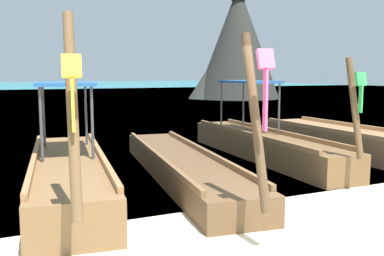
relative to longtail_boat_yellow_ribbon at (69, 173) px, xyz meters
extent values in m
plane|color=beige|center=(2.51, -3.90, -0.38)|extent=(120.00, 120.00, 0.00)
plane|color=teal|center=(2.51, 58.20, -0.38)|extent=(120.00, 120.00, 0.00)
cube|color=brown|center=(0.00, 0.01, -0.06)|extent=(1.91, 5.66, 0.63)
cube|color=#9F7246|center=(-0.56, 0.08, 0.30)|extent=(0.72, 5.08, 0.10)
cube|color=#9F7246|center=(0.56, -0.07, 0.30)|extent=(0.72, 5.08, 0.10)
cylinder|color=brown|center=(-0.38, -3.01, 1.35)|extent=(0.24, 0.95, 2.24)
cube|color=yellow|center=(-0.41, -3.20, 1.84)|extent=(0.22, 0.17, 0.25)
cube|color=yellow|center=(-0.41, -3.22, 1.44)|extent=(0.04, 0.08, 0.56)
cylinder|color=#4C4C51|center=(-0.44, -0.08, 0.90)|extent=(0.06, 0.06, 1.29)
cylinder|color=#4C4C51|center=(0.41, -0.19, 0.90)|extent=(0.06, 0.06, 1.29)
cylinder|color=#4C4C51|center=(-0.23, 1.58, 0.90)|extent=(0.06, 0.06, 1.29)
cylinder|color=#4C4C51|center=(0.62, 1.47, 0.90)|extent=(0.06, 0.06, 1.29)
cube|color=#235BA3|center=(0.09, 0.69, 1.57)|extent=(1.26, 1.98, 0.06)
cube|color=brown|center=(2.31, 0.29, -0.15)|extent=(2.01, 6.70, 0.46)
cube|color=brown|center=(1.79, 0.36, 0.13)|extent=(0.90, 6.04, 0.10)
cube|color=brown|center=(2.84, 0.22, 0.13)|extent=(0.90, 6.04, 0.10)
cylinder|color=brown|center=(1.84, -3.18, 1.18)|extent=(0.23, 0.83, 2.23)
cube|color=#F24C8C|center=(1.81, -3.42, 1.93)|extent=(0.22, 0.16, 0.25)
cube|color=#F24C8C|center=(1.81, -3.44, 1.44)|extent=(0.04, 0.08, 0.74)
cube|color=brown|center=(5.01, 1.33, -0.08)|extent=(1.35, 6.30, 0.61)
cube|color=brown|center=(4.55, 1.36, 0.28)|extent=(0.39, 5.75, 0.10)
cube|color=brown|center=(5.48, 1.31, 0.28)|extent=(0.39, 5.75, 0.10)
cylinder|color=brown|center=(4.84, -1.85, 1.14)|extent=(0.15, 0.54, 1.85)
cube|color=green|center=(4.84, -1.97, 1.67)|extent=(0.21, 0.12, 0.25)
cube|color=green|center=(4.83, -1.99, 1.31)|extent=(0.03, 0.08, 0.48)
cylinder|color=#4C4C51|center=(4.65, 1.19, 0.87)|extent=(0.05, 0.05, 1.29)
cylinder|color=#4C4C51|center=(5.36, 1.16, 0.87)|extent=(0.05, 0.05, 1.29)
cylinder|color=#4C4C51|center=(4.75, 3.07, 0.87)|extent=(0.05, 0.05, 1.29)
cylinder|color=#4C4C51|center=(5.46, 3.03, 0.87)|extent=(0.05, 0.05, 1.29)
cube|color=#235BA3|center=(5.05, 2.11, 1.55)|extent=(0.97, 2.12, 0.06)
cube|color=olive|center=(7.40, 0.81, -0.06)|extent=(1.48, 6.15, 0.64)
cube|color=#AF7F52|center=(6.76, 0.82, 0.31)|extent=(0.18, 5.63, 0.10)
cube|color=#AF7F52|center=(8.05, 0.80, 0.31)|extent=(0.18, 5.63, 0.10)
cone|color=#2D302B|center=(18.28, 25.06, 4.44)|extent=(7.28, 7.28, 9.64)
cone|color=#32352F|center=(15.95, 25.79, 1.07)|extent=(3.72, 3.72, 2.91)
camera|label=1|loc=(-1.14, -7.78, 1.76)|focal=40.47mm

